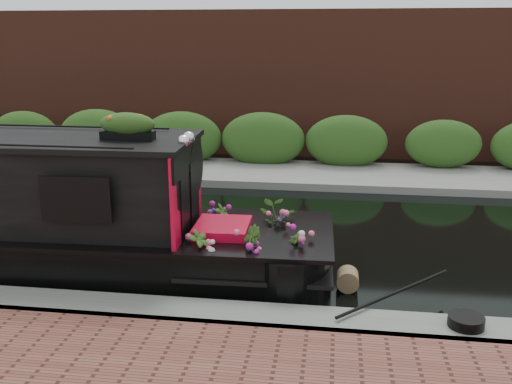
# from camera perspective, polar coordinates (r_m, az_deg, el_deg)

# --- Properties ---
(ground) EXTENTS (80.00, 80.00, 0.00)m
(ground) POSITION_cam_1_polar(r_m,az_deg,el_deg) (9.94, -3.44, -4.19)
(ground) COLOR black
(ground) RESTS_ON ground
(near_bank_coping) EXTENTS (40.00, 0.60, 0.50)m
(near_bank_coping) POSITION_cam_1_polar(r_m,az_deg,el_deg) (7.01, -8.90, -13.17)
(near_bank_coping) COLOR slate
(near_bank_coping) RESTS_ON ground
(far_bank_path) EXTENTS (40.00, 2.40, 0.34)m
(far_bank_path) POSITION_cam_1_polar(r_m,az_deg,el_deg) (13.91, -0.04, 1.58)
(far_bank_path) COLOR gray
(far_bank_path) RESTS_ON ground
(far_hedge) EXTENTS (40.00, 1.10, 2.80)m
(far_hedge) POSITION_cam_1_polar(r_m,az_deg,el_deg) (14.77, 0.45, 2.41)
(far_hedge) COLOR #2B521B
(far_hedge) RESTS_ON ground
(far_brick_wall) EXTENTS (40.00, 1.00, 8.00)m
(far_brick_wall) POSITION_cam_1_polar(r_m,az_deg,el_deg) (16.81, 1.39, 4.01)
(far_brick_wall) COLOR #582A1E
(far_brick_wall) RESTS_ON ground
(rope_fender) EXTENTS (0.30, 0.31, 0.30)m
(rope_fender) POSITION_cam_1_polar(r_m,az_deg,el_deg) (7.89, 9.16, -8.60)
(rope_fender) COLOR olive
(rope_fender) RESTS_ON ground
(coiled_mooring_rope) EXTENTS (0.39, 0.39, 0.12)m
(coiled_mooring_rope) POSITION_cam_1_polar(r_m,az_deg,el_deg) (6.79, 20.27, -12.04)
(coiled_mooring_rope) COLOR black
(coiled_mooring_rope) RESTS_ON near_bank_coping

